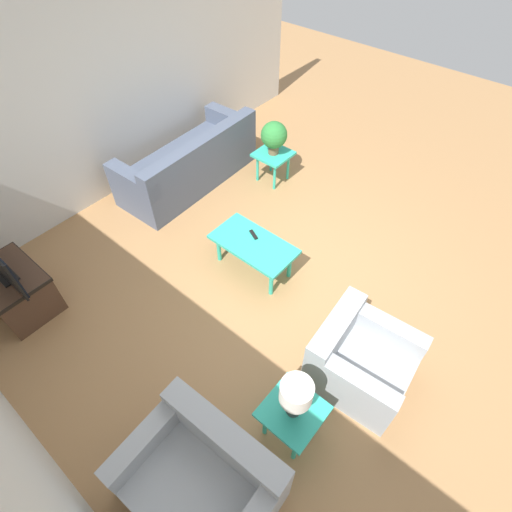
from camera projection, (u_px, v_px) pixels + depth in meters
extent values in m
plane|color=#A87A4C|center=(290.00, 276.00, 4.89)|extent=(14.00, 14.00, 0.00)
cube|color=silver|center=(109.00, 94.00, 5.20)|extent=(0.12, 7.20, 2.70)
cube|color=#4C566B|center=(189.00, 168.00, 5.99)|extent=(0.96, 2.20, 0.45)
cube|color=#4C566B|center=(202.00, 152.00, 5.54)|extent=(0.28, 2.17, 0.39)
cube|color=#4C566B|center=(230.00, 120.00, 6.25)|extent=(0.88, 0.23, 0.25)
cube|color=#4C566B|center=(132.00, 181.00, 5.21)|extent=(0.88, 0.23, 0.25)
cube|color=#A8ADB2|center=(361.00, 367.00, 3.88)|extent=(0.93, 0.90, 0.40)
cube|color=#A8ADB2|center=(336.00, 330.00, 3.74)|extent=(0.26, 0.84, 0.32)
cube|color=#A8ADB2|center=(351.00, 380.00, 3.47)|extent=(0.88, 0.23, 0.21)
cube|color=#A8ADB2|center=(383.00, 326.00, 3.84)|extent=(0.88, 0.23, 0.21)
cube|color=#A8ADB2|center=(200.00, 488.00, 3.19)|extent=(1.20, 0.93, 0.40)
cube|color=#A8ADB2|center=(224.00, 438.00, 3.10)|extent=(1.17, 0.25, 0.32)
cube|color=#A8ADB2|center=(149.00, 435.00, 3.17)|extent=(0.20, 0.88, 0.21)
cube|color=#2DB79E|center=(254.00, 244.00, 4.67)|extent=(1.01, 0.54, 0.04)
cylinder|color=#2DB79E|center=(290.00, 265.00, 4.75)|extent=(0.05, 0.05, 0.40)
cylinder|color=#2DB79E|center=(238.00, 233.00, 5.11)|extent=(0.05, 0.05, 0.40)
cylinder|color=#2DB79E|center=(271.00, 283.00, 4.57)|extent=(0.05, 0.05, 0.40)
cylinder|color=#2DB79E|center=(219.00, 249.00, 4.93)|extent=(0.05, 0.05, 0.40)
cube|color=#2DB79E|center=(273.00, 154.00, 5.84)|extent=(0.49, 0.49, 0.04)
cylinder|color=#2DB79E|center=(288.00, 167.00, 6.03)|extent=(0.04, 0.04, 0.44)
cylinder|color=#2DB79E|center=(271.00, 159.00, 6.17)|extent=(0.04, 0.04, 0.44)
cylinder|color=#2DB79E|center=(275.00, 177.00, 5.86)|extent=(0.04, 0.04, 0.44)
cylinder|color=#2DB79E|center=(258.00, 168.00, 6.00)|extent=(0.04, 0.04, 0.44)
cube|color=#2DB79E|center=(293.00, 411.00, 3.34)|extent=(0.49, 0.49, 0.04)
cylinder|color=#2DB79E|center=(317.00, 419.00, 3.53)|extent=(0.04, 0.04, 0.44)
cylinder|color=#2DB79E|center=(287.00, 396.00, 3.67)|extent=(0.04, 0.04, 0.44)
cylinder|color=#2DB79E|center=(295.00, 449.00, 3.36)|extent=(0.04, 0.04, 0.44)
cylinder|color=#2DB79E|center=(265.00, 424.00, 3.50)|extent=(0.04, 0.04, 0.44)
cube|color=#4C3323|center=(17.00, 291.00, 4.41)|extent=(0.81, 0.58, 0.54)
cube|color=black|center=(6.00, 276.00, 4.23)|extent=(0.83, 0.60, 0.04)
cube|color=black|center=(5.00, 275.00, 4.20)|extent=(0.34, 0.16, 0.02)
cylinder|color=brown|center=(274.00, 149.00, 5.78)|extent=(0.15, 0.15, 0.14)
sphere|color=#2D7F38|center=(274.00, 135.00, 5.61)|extent=(0.38, 0.38, 0.38)
cylinder|color=#333333|center=(294.00, 404.00, 3.23)|extent=(0.12, 0.12, 0.26)
cylinder|color=white|center=(296.00, 393.00, 3.06)|extent=(0.26, 0.26, 0.20)
cube|color=black|center=(254.00, 235.00, 4.74)|extent=(0.16, 0.10, 0.02)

